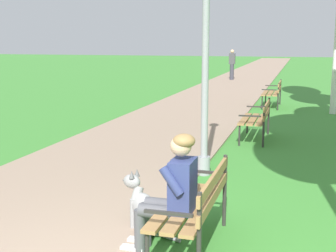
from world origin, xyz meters
name	(u,v)px	position (x,y,z in m)	size (l,w,h in m)	color
paved_path	(246,77)	(-1.76, 24.00, 0.02)	(3.32, 60.00, 0.04)	gray
park_bench_near	(196,202)	(0.44, 1.31, 0.51)	(0.55, 1.50, 0.85)	olive
park_bench_mid	(258,117)	(0.53, 6.94, 0.51)	(0.55, 1.50, 0.85)	olive
park_bench_far	(274,91)	(0.53, 12.20, 0.51)	(0.55, 1.50, 0.85)	olive
person_seated_on_near_bench	(172,189)	(0.23, 1.13, 0.68)	(0.74, 0.49, 1.25)	#4C4C51
dog_grey	(148,211)	(-0.16, 1.54, 0.26)	(0.80, 0.44, 0.71)	gray
lamp_post_near	(205,48)	(-0.04, 4.00, 2.02)	(0.24, 0.24, 3.90)	gray
pedestrian_distant	(232,65)	(-2.27, 21.93, 0.84)	(0.32, 0.22, 1.65)	#383842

